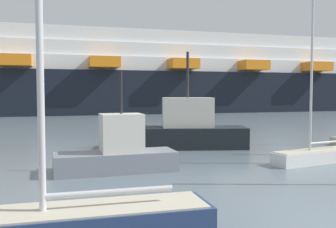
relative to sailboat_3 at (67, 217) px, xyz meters
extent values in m
plane|color=slate|center=(6.53, -0.78, -0.56)|extent=(600.00, 600.00, 0.00)
cube|color=navy|center=(0.01, 0.00, -0.20)|extent=(6.62, 1.95, 0.72)
cube|color=beige|center=(0.01, 0.00, 0.18)|extent=(6.35, 1.81, 0.04)
cylinder|color=silver|center=(0.96, -0.06, 0.51)|extent=(2.94, 0.31, 0.13)
cube|color=white|center=(11.79, 6.02, -0.27)|extent=(4.74, 1.66, 0.59)
cube|color=beige|center=(11.79, 6.02, 0.05)|extent=(4.54, 1.55, 0.04)
cylinder|color=silver|center=(11.42, 5.97, 4.15)|extent=(0.11, 0.11, 8.25)
cylinder|color=silver|center=(12.45, 6.12, 0.38)|extent=(2.08, 0.37, 0.09)
cube|color=gray|center=(2.52, 7.13, -0.14)|extent=(5.08, 1.86, 0.83)
cube|color=silver|center=(2.77, 7.12, 1.07)|extent=(1.75, 1.36, 1.60)
cylinder|color=#262626|center=(2.77, 7.12, 2.75)|extent=(0.10, 0.10, 1.76)
cube|color=black|center=(7.52, 12.55, 0.06)|extent=(8.00, 4.29, 1.24)
cube|color=silver|center=(7.89, 12.45, 1.55)|extent=(3.30, 2.46, 1.74)
cylinder|color=#262626|center=(7.89, 12.45, 3.77)|extent=(0.15, 0.15, 2.69)
cube|color=black|center=(8.81, 53.06, 2.60)|extent=(115.46, 20.73, 6.32)
cube|color=white|center=(8.81, 53.06, 6.79)|extent=(106.19, 18.42, 2.07)
cube|color=white|center=(8.81, 53.06, 8.86)|extent=(99.82, 17.32, 2.07)
cube|color=white|center=(8.81, 53.06, 10.93)|extent=(93.45, 16.21, 2.07)
cube|color=orange|center=(-3.01, 45.17, 6.79)|extent=(4.26, 3.38, 1.45)
cube|color=orange|center=(8.47, 44.70, 6.79)|extent=(4.26, 3.38, 1.45)
cube|color=orange|center=(19.95, 44.23, 6.79)|extent=(4.26, 3.38, 1.45)
cube|color=orange|center=(31.43, 43.77, 6.79)|extent=(4.26, 3.38, 1.45)
cube|color=orange|center=(42.91, 43.30, 6.79)|extent=(4.26, 3.38, 1.45)
camera|label=1|loc=(-0.62, -8.72, 2.81)|focal=41.32mm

